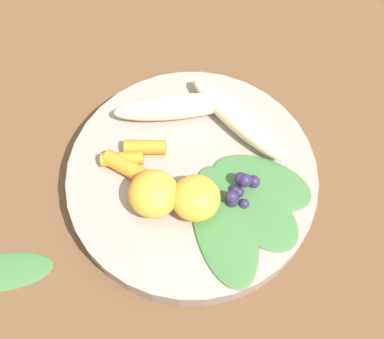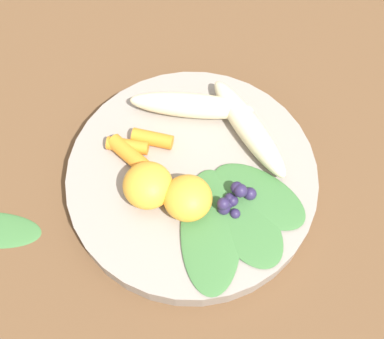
{
  "view_description": "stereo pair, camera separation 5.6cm",
  "coord_description": "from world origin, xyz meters",
  "px_view_note": "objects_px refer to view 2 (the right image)",
  "views": [
    {
      "loc": [
        0.16,
        0.2,
        0.54
      ],
      "look_at": [
        0.0,
        0.0,
        0.04
      ],
      "focal_mm": 49.02,
      "sensor_mm": 36.0,
      "label": 1
    },
    {
      "loc": [
        0.11,
        0.23,
        0.54
      ],
      "look_at": [
        0.0,
        0.0,
        0.04
      ],
      "focal_mm": 49.02,
      "sensor_mm": 36.0,
      "label": 2
    }
  ],
  "objects_px": {
    "banana_peeled_right": "(249,127)",
    "banana_peeled_left": "(191,105)",
    "bowl": "(192,179)",
    "orange_segment_near": "(188,198)"
  },
  "relations": [
    {
      "from": "bowl",
      "to": "orange_segment_near",
      "type": "height_order",
      "value": "orange_segment_near"
    },
    {
      "from": "banana_peeled_right",
      "to": "orange_segment_near",
      "type": "bearing_deg",
      "value": 112.91
    },
    {
      "from": "bowl",
      "to": "banana_peeled_left",
      "type": "xyz_separation_m",
      "value": [
        -0.04,
        -0.07,
        0.03
      ]
    },
    {
      "from": "bowl",
      "to": "orange_segment_near",
      "type": "xyz_separation_m",
      "value": [
        0.02,
        0.03,
        0.03
      ]
    },
    {
      "from": "banana_peeled_right",
      "to": "orange_segment_near",
      "type": "height_order",
      "value": "orange_segment_near"
    },
    {
      "from": "banana_peeled_left",
      "to": "banana_peeled_right",
      "type": "relative_size",
      "value": 1.0
    },
    {
      "from": "banana_peeled_right",
      "to": "banana_peeled_left",
      "type": "bearing_deg",
      "value": 35.84
    },
    {
      "from": "banana_peeled_left",
      "to": "orange_segment_near",
      "type": "distance_m",
      "value": 0.12
    },
    {
      "from": "banana_peeled_left",
      "to": "orange_segment_near",
      "type": "xyz_separation_m",
      "value": [
        0.06,
        0.1,
        0.0
      ]
    },
    {
      "from": "bowl",
      "to": "banana_peeled_left",
      "type": "distance_m",
      "value": 0.08
    }
  ]
}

